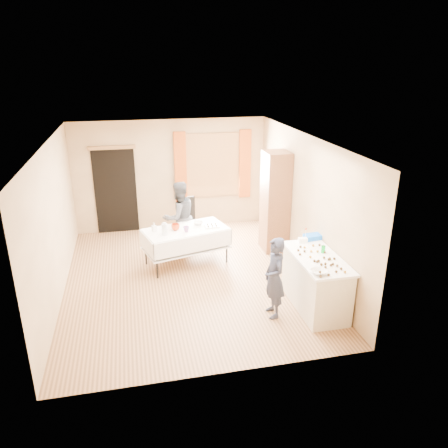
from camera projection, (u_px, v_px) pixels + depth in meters
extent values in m
cube|color=#9E7047|center=(189.00, 278.00, 8.25)|extent=(4.50, 5.50, 0.02)
cube|color=white|center=(185.00, 139.00, 7.32)|extent=(4.50, 5.50, 0.02)
cube|color=tan|center=(171.00, 175.00, 10.30)|extent=(4.50, 0.02, 2.60)
cube|color=tan|center=(219.00, 287.00, 5.26)|extent=(4.50, 0.02, 2.60)
cube|color=tan|center=(54.00, 222.00, 7.33)|extent=(0.02, 5.50, 2.60)
cube|color=tan|center=(306.00, 204.00, 8.24)|extent=(0.02, 5.50, 2.60)
cube|color=olive|center=(213.00, 165.00, 10.40)|extent=(1.32, 0.06, 1.52)
cube|color=white|center=(213.00, 165.00, 10.38)|extent=(1.20, 0.02, 1.40)
cube|color=#AF4D17|center=(180.00, 167.00, 10.19)|extent=(0.28, 0.06, 1.65)
cube|color=#AF4D17|center=(245.00, 164.00, 10.51)|extent=(0.28, 0.06, 1.65)
cube|color=black|center=(116.00, 191.00, 10.12)|extent=(0.95, 0.04, 2.00)
cube|color=olive|center=(112.00, 148.00, 9.73)|extent=(1.05, 0.06, 0.08)
cube|color=brown|center=(275.00, 202.00, 9.16)|extent=(0.50, 0.60, 2.12)
cube|color=beige|center=(315.00, 283.00, 7.14)|extent=(0.64, 1.41, 0.86)
cube|color=white|center=(318.00, 258.00, 6.98)|extent=(0.70, 1.47, 0.04)
cube|color=white|center=(186.00, 230.00, 8.57)|extent=(1.74, 1.18, 0.04)
cube|color=black|center=(189.00, 223.00, 9.72)|extent=(0.49, 0.49, 0.06)
cube|color=black|center=(186.00, 210.00, 9.78)|extent=(0.41, 0.12, 0.59)
imported|color=#202439|center=(274.00, 278.00, 6.82)|extent=(0.50, 0.34, 1.33)
imported|color=black|center=(179.00, 217.00, 9.13)|extent=(1.16, 1.12, 1.53)
cylinder|color=#09A028|center=(323.00, 249.00, 7.10)|extent=(0.07, 0.07, 0.12)
imported|color=white|center=(319.00, 272.00, 6.42)|extent=(0.25, 0.25, 0.06)
cube|color=white|center=(303.00, 240.00, 7.51)|extent=(0.16, 0.12, 0.08)
cube|color=blue|center=(313.00, 237.00, 7.65)|extent=(0.32, 0.23, 0.08)
cylinder|color=silver|center=(165.00, 229.00, 8.23)|extent=(0.14, 0.14, 0.22)
imported|color=#B93710|center=(175.00, 227.00, 8.47)|extent=(0.17, 0.17, 0.13)
imported|color=red|center=(186.00, 229.00, 8.39)|extent=(0.21, 0.21, 0.11)
imported|color=white|center=(198.00, 223.00, 8.78)|extent=(0.29, 0.29, 0.06)
cube|color=white|center=(212.00, 226.00, 8.67)|extent=(0.28, 0.21, 0.02)
imported|color=white|center=(154.00, 227.00, 8.41)|extent=(0.14, 0.14, 0.18)
sphere|color=#3F2314|center=(310.00, 257.00, 6.92)|extent=(0.04, 0.04, 0.04)
sphere|color=black|center=(320.00, 272.00, 6.43)|extent=(0.04, 0.04, 0.04)
sphere|color=black|center=(325.00, 264.00, 6.69)|extent=(0.04, 0.04, 0.04)
sphere|color=black|center=(301.00, 247.00, 7.30)|extent=(0.04, 0.04, 0.04)
sphere|color=black|center=(319.00, 245.00, 7.37)|extent=(0.04, 0.04, 0.04)
sphere|color=black|center=(330.00, 259.00, 6.85)|extent=(0.04, 0.04, 0.04)
sphere|color=#3F2314|center=(345.00, 272.00, 6.43)|extent=(0.04, 0.04, 0.04)
sphere|color=black|center=(321.00, 277.00, 6.30)|extent=(0.04, 0.04, 0.04)
sphere|color=black|center=(314.00, 261.00, 6.78)|extent=(0.04, 0.04, 0.04)
sphere|color=black|center=(325.00, 252.00, 7.09)|extent=(0.04, 0.04, 0.04)
sphere|color=black|center=(337.00, 266.00, 6.63)|extent=(0.04, 0.04, 0.04)
sphere|color=black|center=(324.00, 258.00, 6.90)|extent=(0.04, 0.04, 0.04)
sphere|color=#3F2314|center=(311.00, 251.00, 7.12)|extent=(0.04, 0.04, 0.04)
sphere|color=black|center=(317.00, 261.00, 6.76)|extent=(0.04, 0.04, 0.04)
sphere|color=black|center=(341.00, 269.00, 6.53)|extent=(0.04, 0.04, 0.04)
sphere|color=black|center=(300.00, 254.00, 7.01)|extent=(0.04, 0.04, 0.04)
sphere|color=black|center=(324.00, 251.00, 7.12)|extent=(0.04, 0.04, 0.04)
sphere|color=black|center=(298.00, 250.00, 7.16)|extent=(0.04, 0.04, 0.04)
sphere|color=#3F2314|center=(318.00, 251.00, 7.12)|extent=(0.04, 0.04, 0.04)
sphere|color=black|center=(330.00, 258.00, 6.87)|extent=(0.04, 0.04, 0.04)
sphere|color=black|center=(333.00, 264.00, 6.68)|extent=(0.04, 0.04, 0.04)
sphere|color=black|center=(329.00, 259.00, 6.84)|extent=(0.04, 0.04, 0.04)
sphere|color=black|center=(319.00, 261.00, 6.79)|extent=(0.04, 0.04, 0.04)
sphere|color=black|center=(331.00, 265.00, 6.65)|extent=(0.04, 0.04, 0.04)
sphere|color=#3F2314|center=(305.00, 247.00, 7.27)|extent=(0.04, 0.04, 0.04)
sphere|color=black|center=(321.00, 264.00, 6.67)|extent=(0.04, 0.04, 0.04)
sphere|color=black|center=(329.00, 275.00, 6.35)|extent=(0.04, 0.04, 0.04)
sphere|color=black|center=(334.00, 258.00, 6.86)|extent=(0.04, 0.04, 0.04)
sphere|color=black|center=(305.00, 251.00, 7.13)|extent=(0.04, 0.04, 0.04)
sphere|color=black|center=(336.00, 272.00, 6.44)|extent=(0.04, 0.04, 0.04)
sphere|color=#3F2314|center=(313.00, 245.00, 7.35)|extent=(0.04, 0.04, 0.04)
sphere|color=black|center=(325.00, 267.00, 6.58)|extent=(0.04, 0.04, 0.04)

